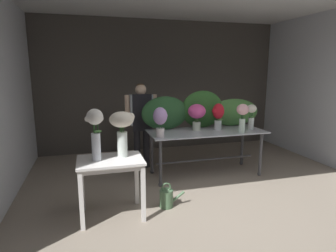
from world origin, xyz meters
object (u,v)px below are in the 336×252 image
vase_lilac_tulips (160,120)px  vase_white_roses_tall (95,130)px  vase_cream_lisianthus_tall (122,126)px  watering_can (167,198)px  vase_ivory_stock (251,115)px  vase_blush_peonies (243,115)px  side_table_white (111,167)px  florist (141,117)px  display_table_glass (206,138)px  vase_fuchsia_ranunculus (196,113)px  vase_crimson_snapdragons (218,115)px

vase_lilac_tulips → vase_white_roses_tall: bearing=-142.4°
vase_cream_lisianthus_tall → watering_can: bearing=-2.2°
vase_cream_lisianthus_tall → vase_ivory_stock: bearing=20.0°
vase_blush_peonies → vase_lilac_tulips: 1.38m
side_table_white → florist: (0.69, 1.69, 0.32)m
display_table_glass → watering_can: display_table_glass is taller
vase_fuchsia_ranunculus → vase_crimson_snapdragons: bearing=-8.0°
side_table_white → vase_lilac_tulips: bearing=42.7°
vase_fuchsia_ranunculus → vase_cream_lisianthus_tall: bearing=-142.8°
side_table_white → vase_crimson_snapdragons: 2.23m
vase_blush_peonies → vase_lilac_tulips: bearing=178.2°
vase_blush_peonies → vase_fuchsia_ranunculus: 0.76m
watering_can → vase_crimson_snapdragons: bearing=40.3°
vase_ivory_stock → florist: bearing=156.2°
display_table_glass → vase_fuchsia_ranunculus: vase_fuchsia_ranunculus is taller
display_table_glass → vase_fuchsia_ranunculus: 0.45m
florist → vase_lilac_tulips: (0.12, -0.93, 0.10)m
side_table_white → vase_white_roses_tall: vase_white_roses_tall is taller
vase_blush_peonies → watering_can: bearing=-155.4°
display_table_glass → florist: 1.24m
side_table_white → vase_blush_peonies: size_ratio=1.64×
vase_crimson_snapdragons → watering_can: (-1.20, -1.02, -0.92)m
vase_ivory_stock → side_table_white: bearing=-160.0°
display_table_glass → vase_white_roses_tall: vase_white_roses_tall is taller
side_table_white → vase_ivory_stock: bearing=20.0°
display_table_glass → vase_white_roses_tall: bearing=-151.0°
vase_lilac_tulips → vase_fuchsia_ranunculus: 0.81m
display_table_glass → watering_can: size_ratio=5.61×
vase_fuchsia_ranunculus → vase_ivory_stock: bearing=-12.3°
display_table_glass → vase_ivory_stock: (0.78, -0.13, 0.38)m
florist → vase_lilac_tulips: bearing=-82.5°
display_table_glass → watering_can: 1.49m
vase_cream_lisianthus_tall → vase_lilac_tulips: bearing=46.7°
side_table_white → display_table_glass: bearing=31.2°
display_table_glass → vase_ivory_stock: bearing=-9.2°
vase_white_roses_tall → watering_can: 1.32m
vase_crimson_snapdragons → vase_fuchsia_ranunculus: 0.38m
vase_white_roses_tall → vase_cream_lisianthus_tall: vase_white_roses_tall is taller
vase_blush_peonies → vase_cream_lisianthus_tall: bearing=-162.2°
watering_can → vase_white_roses_tall: bearing=-177.8°
display_table_glass → watering_can: (-0.98, -0.99, -0.54)m
vase_blush_peonies → watering_can: (-1.47, -0.67, -0.96)m
vase_fuchsia_ranunculus → vase_cream_lisianthus_tall: vase_cream_lisianthus_tall is taller
vase_ivory_stock → display_table_glass: bearing=170.8°
vase_lilac_tulips → watering_can: (-0.10, -0.72, -0.94)m
florist → vase_fuchsia_ranunculus: size_ratio=3.45×
display_table_glass → vase_fuchsia_ranunculus: bearing=153.2°
side_table_white → vase_fuchsia_ranunculus: vase_fuchsia_ranunculus is taller
florist → vase_ivory_stock: bearing=-23.8°
vase_crimson_snapdragons → vase_fuchsia_ranunculus: bearing=172.0°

